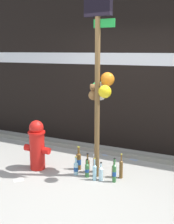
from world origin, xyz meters
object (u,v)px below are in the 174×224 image
Objects in this scene: bottle_3 at (76,168)px; bottle_4 at (95,162)px; fire_hydrant at (37,145)px; bottle_8 at (121,168)px; bottle_1 at (114,172)px; bottle_2 at (101,173)px; bottle_0 at (87,170)px; memorial_post at (100,74)px; bottle_6 at (88,165)px; bottle_9 at (114,171)px; bottle_7 at (79,160)px; bottle_5 at (95,172)px.

bottle_4 reaches higher than bottle_3.
fire_hydrant is 2.10× the size of bottle_8.
bottle_1 is 0.89× the size of bottle_4.
bottle_1 is 1.31× the size of bottle_2.
bottle_2 is at bearing -3.44° from bottle_0.
bottle_0 is 0.45m from bottle_1.
bottle_0 is 0.25m from bottle_2.
bottle_6 is (-0.20, 0.00, -1.50)m from memorial_post.
bottle_6 is (-0.51, 0.12, -0.02)m from bottle_1.
bottle_4 is at bearing 43.82° from bottle_3.
bottle_3 is (0.70, 0.06, -0.31)m from fire_hydrant.
bottle_6 reaches higher than bottle_3.
bottle_8 reaches higher than bottle_9.
fire_hydrant is at bearing -163.06° from bottle_4.
bottle_7 is at bearing 22.12° from fire_hydrant.
bottle_7 is at bearing 140.82° from bottle_0.
bottle_5 is (1.06, 0.01, -0.29)m from fire_hydrant.
memorial_post is at bearing -172.19° from bottle_9.
bottle_4 is (0.24, 0.23, 0.06)m from bottle_3.
bottle_5 is 0.48m from bottle_7.
bottle_6 is at bearing 13.17° from fire_hydrant.
bottle_5 reaches higher than bottle_6.
bottle_6 is 0.84× the size of bottle_7.
bottle_4 reaches higher than bottle_6.
bottle_9 is (0.39, 0.17, -0.01)m from bottle_0.
bottle_5 is 0.28m from bottle_6.
bottle_6 is (0.14, 0.14, 0.02)m from bottle_3.
bottle_9 is at bearing 52.58° from bottle_2.
bottle_0 is 0.75× the size of bottle_7.
bottle_7 is (-0.41, 0.26, 0.02)m from bottle_5.
bottle_3 is at bearing 177.80° from bottle_2.
bottle_8 is (0.46, -0.04, -0.01)m from bottle_4.
bottle_3 is (-0.44, 0.02, -0.00)m from bottle_2.
bottle_1 is 1.42× the size of bottle_9.
bottle_0 is 0.75× the size of bottle_8.
memorial_post is 1.52m from bottle_0.
bottle_1 reaches higher than bottle_0.
bottle_0 is 0.69× the size of bottle_4.
bottle_7 is at bearing 178.88° from bottle_8.
bottle_2 is at bearing -27.36° from bottle_6.
bottle_4 is at bearing 152.58° from bottle_1.
bottle_2 is at bearing -2.20° from bottle_3.
memorial_post is at bearing 21.72° from bottle_3.
bottle_1 is 0.17m from bottle_9.
bottle_6 reaches higher than bottle_2.
bottle_1 is at bearing -13.77° from bottle_6.
bottle_7 is at bearing -175.44° from bottle_4.
bottle_6 is at bearing -18.39° from bottle_7.
bottle_4 reaches higher than bottle_5.
memorial_post is 6.48× the size of bottle_4.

